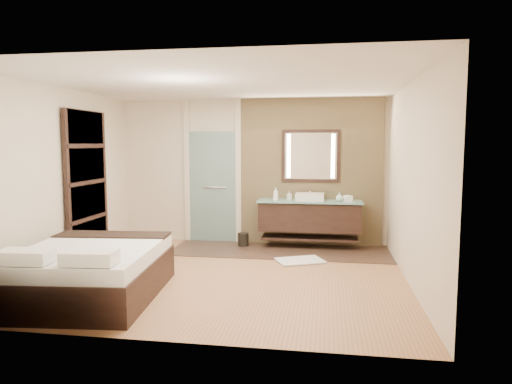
% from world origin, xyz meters
% --- Properties ---
extents(floor, '(5.00, 5.00, 0.00)m').
position_xyz_m(floor, '(0.00, 0.00, 0.00)').
color(floor, olive).
rests_on(floor, ground).
extents(tile_strip, '(3.80, 1.30, 0.01)m').
position_xyz_m(tile_strip, '(0.60, 1.60, 0.01)').
color(tile_strip, '#34241C').
rests_on(tile_strip, floor).
extents(stone_wall, '(2.60, 0.08, 2.70)m').
position_xyz_m(stone_wall, '(1.10, 2.21, 1.35)').
color(stone_wall, tan).
rests_on(stone_wall, floor).
extents(vanity, '(1.85, 0.55, 0.88)m').
position_xyz_m(vanity, '(1.10, 1.92, 0.58)').
color(vanity, black).
rests_on(vanity, stone_wall).
extents(mirror_unit, '(1.06, 0.04, 0.96)m').
position_xyz_m(mirror_unit, '(1.10, 2.16, 1.65)').
color(mirror_unit, black).
rests_on(mirror_unit, stone_wall).
extents(frosted_door, '(1.10, 0.12, 2.70)m').
position_xyz_m(frosted_door, '(-0.75, 2.20, 1.14)').
color(frosted_door, '#A7D3D1').
rests_on(frosted_door, floor).
extents(shoji_partition, '(0.06, 1.20, 2.40)m').
position_xyz_m(shoji_partition, '(-2.43, 0.60, 1.21)').
color(shoji_partition, black).
rests_on(shoji_partition, floor).
extents(bed, '(1.76, 2.12, 0.76)m').
position_xyz_m(bed, '(-1.44, -1.16, 0.32)').
color(bed, black).
rests_on(bed, floor).
extents(bath_mat, '(0.86, 0.76, 0.02)m').
position_xyz_m(bath_mat, '(0.99, 0.92, 0.02)').
color(bath_mat, silver).
rests_on(bath_mat, floor).
extents(waste_bin, '(0.25, 0.25, 0.25)m').
position_xyz_m(waste_bin, '(-0.10, 1.85, 0.12)').
color(waste_bin, black).
rests_on(waste_bin, floor).
extents(tissue_box, '(0.16, 0.16, 0.10)m').
position_xyz_m(tissue_box, '(1.77, 1.86, 0.92)').
color(tissue_box, white).
rests_on(tissue_box, vanity).
extents(soap_bottle_a, '(0.11, 0.11, 0.23)m').
position_xyz_m(soap_bottle_a, '(0.50, 1.82, 0.98)').
color(soap_bottle_a, white).
rests_on(soap_bottle_a, vanity).
extents(soap_bottle_b, '(0.09, 0.09, 0.16)m').
position_xyz_m(soap_bottle_b, '(0.73, 1.96, 0.94)').
color(soap_bottle_b, '#B2B2B2').
rests_on(soap_bottle_b, vanity).
extents(soap_bottle_c, '(0.12, 0.12, 0.16)m').
position_xyz_m(soap_bottle_c, '(1.62, 1.86, 0.94)').
color(soap_bottle_c, '#AAD6CF').
rests_on(soap_bottle_c, vanity).
extents(cup, '(0.15, 0.15, 0.10)m').
position_xyz_m(cup, '(1.75, 1.97, 0.91)').
color(cup, white).
rests_on(cup, vanity).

